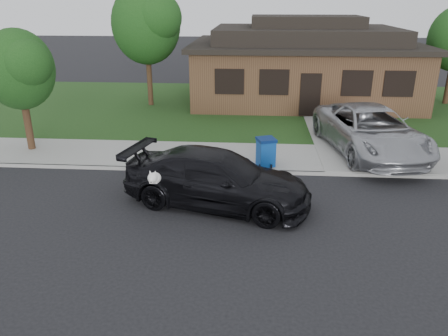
{
  "coord_description": "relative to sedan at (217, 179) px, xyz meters",
  "views": [
    {
      "loc": [
        1.3,
        -10.62,
        5.72
      ],
      "look_at": [
        0.45,
        1.14,
        1.1
      ],
      "focal_mm": 35.0,
      "sensor_mm": 36.0,
      "label": 1
    }
  ],
  "objects": [
    {
      "name": "curb",
      "position": [
        -0.24,
        2.47,
        -0.74
      ],
      "size": [
        60.0,
        0.12,
        0.12
      ],
      "primitive_type": "cube",
      "color": "gray",
      "rests_on": "ground"
    },
    {
      "name": "recycling_bin",
      "position": [
        1.48,
        2.96,
        -0.17
      ],
      "size": [
        0.78,
        0.78,
        1.01
      ],
      "rotation": [
        0.0,
        0.0,
        0.34
      ],
      "color": "#0D3F92",
      "rests_on": "sidewalk"
    },
    {
      "name": "lawn",
      "position": [
        -0.24,
        11.97,
        -0.73
      ],
      "size": [
        60.0,
        13.0,
        0.13
      ],
      "primitive_type": "cube",
      "color": "#193814",
      "rests_on": "ground"
    },
    {
      "name": "tree_2",
      "position": [
        -7.62,
        4.08,
        2.47
      ],
      "size": [
        2.73,
        2.6,
        4.59
      ],
      "color": "#332114",
      "rests_on": "ground"
    },
    {
      "name": "ground",
      "position": [
        -0.24,
        -1.03,
        -0.8
      ],
      "size": [
        120.0,
        120.0,
        0.0
      ],
      "primitive_type": "plane",
      "color": "black",
      "rests_on": "ground"
    },
    {
      "name": "minivan",
      "position": [
        5.46,
        4.66,
        0.21
      ],
      "size": [
        3.95,
        6.64,
        1.73
      ],
      "primitive_type": "imported",
      "rotation": [
        0.0,
        0.0,
        0.18
      ],
      "color": "#A3A5AA",
      "rests_on": "driveway"
    },
    {
      "name": "sidewalk",
      "position": [
        -0.24,
        3.97,
        -0.74
      ],
      "size": [
        60.0,
        3.0,
        0.12
      ],
      "primitive_type": "cube",
      "color": "gray",
      "rests_on": "ground"
    },
    {
      "name": "driveway",
      "position": [
        5.76,
        8.97,
        -0.73
      ],
      "size": [
        4.5,
        13.0,
        0.14
      ],
      "primitive_type": "cube",
      "color": "gray",
      "rests_on": "ground"
    },
    {
      "name": "tree_0",
      "position": [
        -4.58,
        11.84,
        3.68
      ],
      "size": [
        3.78,
        3.6,
        6.34
      ],
      "color": "#332114",
      "rests_on": "ground"
    },
    {
      "name": "sedan",
      "position": [
        0.0,
        0.0,
        0.0
      ],
      "size": [
        5.88,
        3.54,
        1.59
      ],
      "rotation": [
        0.0,
        0.0,
        1.32
      ],
      "color": "black",
      "rests_on": "ground"
    },
    {
      "name": "house",
      "position": [
        3.76,
        13.96,
        1.34
      ],
      "size": [
        12.6,
        8.6,
        4.65
      ],
      "color": "#422B1C",
      "rests_on": "ground"
    }
  ]
}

